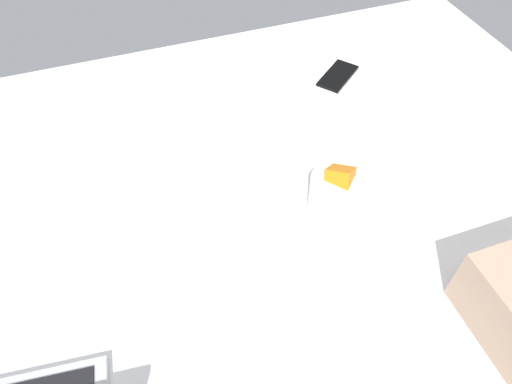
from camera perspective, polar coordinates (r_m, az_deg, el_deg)
The scene contains 3 objects.
bed_mattress at distance 108.83cm, azimuth 1.81°, elevation -4.90°, with size 180.00×140.00×18.00cm, color white.
snack_cup at distance 97.48cm, azimuth 9.15°, elevation -0.25°, with size 9.59×9.00×14.15cm.
cell_phone at distance 138.29cm, azimuth 9.99°, elevation 13.85°, with size 6.80×14.00×0.80cm, color black.
Camera 1 is at (24.36, 58.58, 97.42)cm, focal length 32.66 mm.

